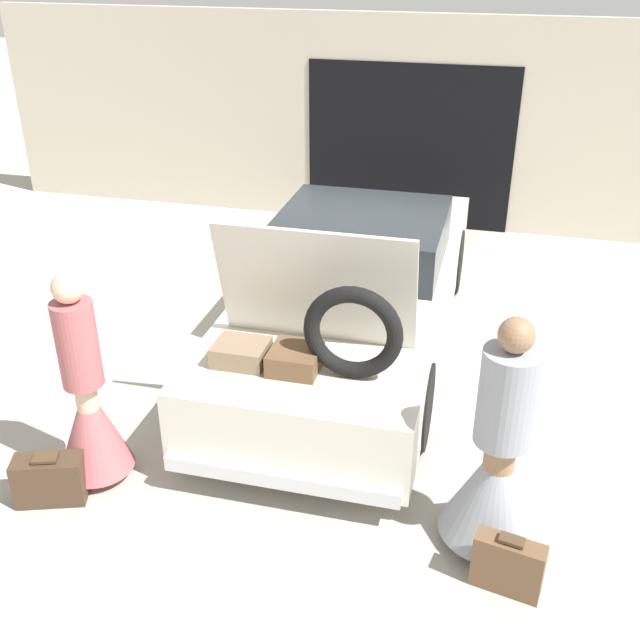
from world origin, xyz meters
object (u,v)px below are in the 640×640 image
person_left (88,408)px  suitcase_beside_left_person (50,479)px  car (354,291)px  suitcase_beside_right_person (508,565)px  person_right (498,468)px

person_left → suitcase_beside_left_person: person_left is taller
car → person_left: size_ratio=2.97×
car → suitcase_beside_left_person: car is taller
car → suitcase_beside_right_person: size_ratio=10.97×
person_left → person_right: person_right is taller
person_right → suitcase_beside_left_person: size_ratio=3.19×
suitcase_beside_right_person → person_left: bearing=172.8°
person_right → suitcase_beside_left_person: person_right is taller
suitcase_beside_left_person → person_left: bearing=62.3°
person_left → suitcase_beside_left_person: 0.58m
suitcase_beside_right_person → car: bearing=119.0°
car → person_left: car is taller
suitcase_beside_left_person → car: bearing=59.6°
person_right → suitcase_beside_left_person: bearing=109.0°
person_left → suitcase_beside_right_person: 3.13m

